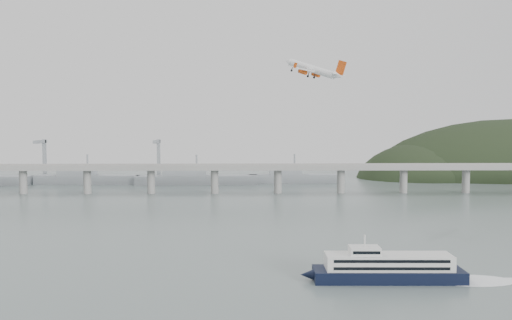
{
  "coord_description": "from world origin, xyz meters",
  "views": [
    {
      "loc": [
        -5.25,
        -225.5,
        54.6
      ],
      "look_at": [
        0.0,
        55.0,
        36.0
      ],
      "focal_mm": 38.0,
      "sensor_mm": 36.0,
      "label": 1
    }
  ],
  "objects": [
    {
      "name": "ferry",
      "position": [
        44.4,
        -40.52,
        4.39
      ],
      "size": [
        85.83,
        15.67,
        16.2
      ],
      "rotation": [
        0.0,
        0.0,
        -0.02
      ],
      "color": "black",
      "rests_on": "ground"
    },
    {
      "name": "ground",
      "position": [
        0.0,
        0.0,
        0.0
      ],
      "size": [
        900.0,
        900.0,
        0.0
      ],
      "primitive_type": "plane",
      "color": "slate",
      "rests_on": "ground"
    },
    {
      "name": "bridge",
      "position": [
        -1.15,
        200.0,
        17.65
      ],
      "size": [
        800.0,
        22.0,
        23.9
      ],
      "color": "gray",
      "rests_on": "ground"
    },
    {
      "name": "distant_fleet",
      "position": [
        -155.36,
        265.08,
        6.22
      ],
      "size": [
        453.0,
        60.9,
        40.0
      ],
      "color": "gray",
      "rests_on": "ground"
    },
    {
      "name": "airliner",
      "position": [
        31.51,
        71.99,
        84.46
      ],
      "size": [
        33.38,
        32.63,
        15.68
      ],
      "rotation": [
        0.05,
        -0.31,
        2.38
      ],
      "color": "white",
      "rests_on": "ground"
    }
  ]
}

